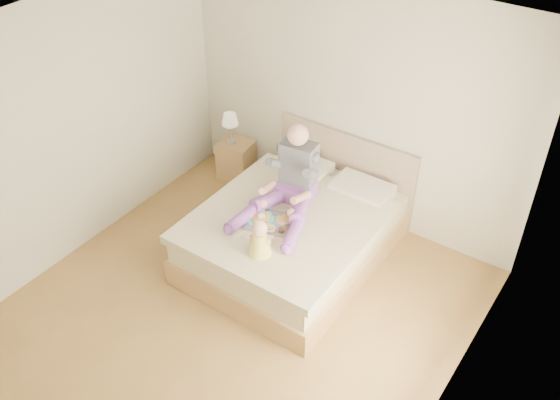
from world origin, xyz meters
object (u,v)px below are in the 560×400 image
Objects in this scene: adult at (290,184)px; nightstand at (236,159)px; baby at (260,240)px; bed at (297,230)px; tray at (270,220)px.

nightstand is at bearing 142.39° from adult.
bed is at bearing 80.40° from baby.
adult is 2.03× the size of tray.
baby is (1.51, -1.55, 0.52)m from nightstand.
baby is at bearing -83.54° from bed.
tray is at bearing -48.72° from nightstand.
nightstand is (-1.42, 0.80, -0.07)m from bed.
adult reaches higher than tray.
tray reaches higher than nightstand.
tray is 1.46× the size of baby.
tray is (1.32, -1.14, 0.40)m from nightstand.
nightstand is at bearing 150.74° from bed.
bed is 0.48m from tray.
bed is 1.63m from nightstand.
bed is at bearing -37.22° from nightstand.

